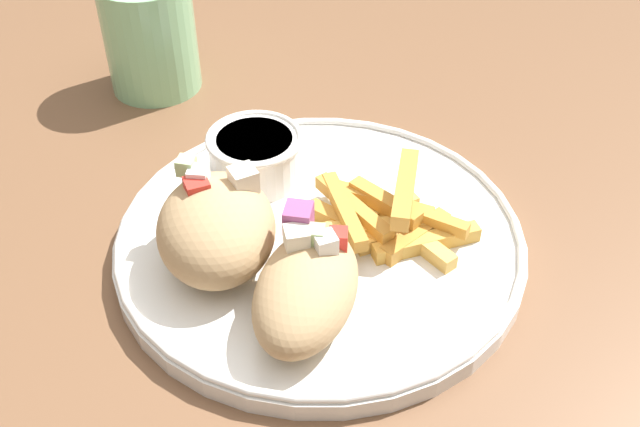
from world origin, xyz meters
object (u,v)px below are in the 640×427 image
(plate, at_px, (320,239))
(fries_pile, at_px, (387,219))
(sauce_ramekin, at_px, (255,154))
(water_glass, at_px, (151,41))
(pita_sandwich_far, at_px, (216,227))
(pita_sandwich_near, at_px, (306,287))

(plate, distance_m, fries_pile, 0.05)
(plate, height_order, sauce_ramekin, sauce_ramekin)
(fries_pile, height_order, water_glass, water_glass)
(sauce_ramekin, bearing_deg, plate, -104.45)
(pita_sandwich_far, bearing_deg, fries_pile, -82.51)
(fries_pile, relative_size, sauce_ramekin, 1.65)
(pita_sandwich_near, bearing_deg, sauce_ramekin, 30.47)
(sauce_ramekin, relative_size, water_glass, 0.72)
(sauce_ramekin, bearing_deg, fries_pile, -84.36)
(plate, bearing_deg, sauce_ramekin, 75.55)
(pita_sandwich_near, bearing_deg, water_glass, 40.31)
(plate, distance_m, water_glass, 0.28)
(pita_sandwich_far, height_order, fries_pile, pita_sandwich_far)
(plate, distance_m, sauce_ramekin, 0.09)
(plate, distance_m, pita_sandwich_far, 0.08)
(fries_pile, bearing_deg, water_glass, 81.55)
(plate, distance_m, pita_sandwich_near, 0.08)
(pita_sandwich_far, height_order, water_glass, water_glass)
(sauce_ramekin, bearing_deg, water_glass, 72.97)
(pita_sandwich_near, distance_m, fries_pile, 0.10)
(plate, height_order, pita_sandwich_far, pita_sandwich_far)
(plate, bearing_deg, fries_pile, -47.19)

